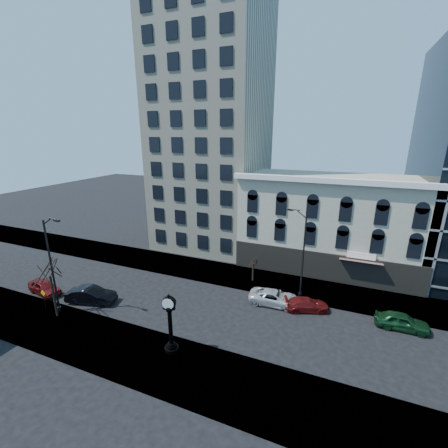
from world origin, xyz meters
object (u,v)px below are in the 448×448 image
at_px(street_lamp_near, 52,241).
at_px(car_near_b, 91,295).
at_px(street_clock, 170,326).
at_px(warning_sign, 44,296).
at_px(car_near_a, 45,287).

distance_m(street_lamp_near, car_near_b, 7.41).
bearing_deg(street_clock, car_near_b, 150.86).
xyz_separation_m(warning_sign, car_near_b, (3.13, 2.92, -0.79)).
bearing_deg(car_near_b, warning_sign, 118.36).
relative_size(street_clock, street_lamp_near, 0.51).
bearing_deg(car_near_b, car_near_a, 80.20).
bearing_deg(street_lamp_near, car_near_a, 161.63).
bearing_deg(street_clock, warning_sign, 164.97).
height_order(street_clock, car_near_b, street_clock).
xyz_separation_m(street_clock, street_lamp_near, (-12.74, 0.63, 5.26)).
height_order(warning_sign, car_near_a, warning_sign).
bearing_deg(street_lamp_near, warning_sign, -169.40).
height_order(street_clock, street_lamp_near, street_lamp_near).
bearing_deg(car_near_b, street_clock, -120.07).
bearing_deg(warning_sign, car_near_a, 150.57).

